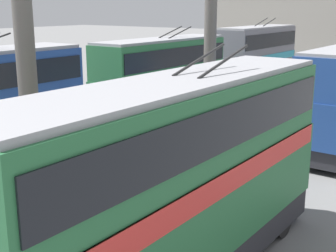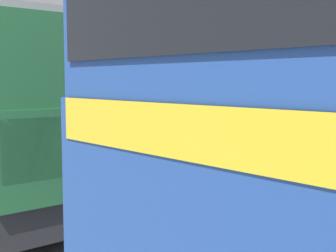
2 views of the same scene
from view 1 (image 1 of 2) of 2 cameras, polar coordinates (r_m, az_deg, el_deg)
support_column_near at (r=14.36m, az=-16.39°, el=0.41°), size 1.01×1.01×7.20m
support_column_far at (r=21.87m, az=5.05°, el=5.60°), size 1.01×1.01×7.20m
bus_left_near at (r=11.10m, az=1.33°, el=-5.75°), size 11.09×2.54×5.84m
bus_right_mid at (r=27.61m, az=-0.64°, el=6.17°), size 9.98×2.54×5.62m
bus_right_far at (r=38.35m, az=10.82°, el=8.45°), size 9.45×2.54×5.89m
person_by_left_row at (r=14.16m, az=-3.64°, el=-10.32°), size 0.28×0.44×1.68m
person_aisle_midway at (r=19.06m, az=-2.01°, el=-3.89°), size 0.32×0.46×1.57m
oil_drum at (r=17.86m, az=5.63°, el=-6.54°), size 0.56×0.56×0.89m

